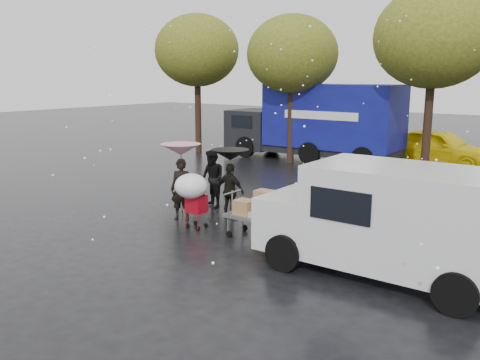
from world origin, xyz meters
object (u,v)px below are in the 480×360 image
Objects in this scene: white_van at (391,220)px; yellow_taxi at (439,148)px; blue_truck at (316,122)px; person_black at (230,191)px; shopping_cart at (192,189)px; person_pink at (182,189)px; vendor_cart at (260,210)px.

white_van reaches higher than yellow_taxi.
blue_truck is 1.74× the size of yellow_taxi.
shopping_cart is (-0.12, -1.45, 0.30)m from person_black.
person_pink is at bearing 174.59° from white_van.
vendor_cart is at bearing -28.21° from person_pink.
person_black is 0.32× the size of yellow_taxi.
person_pink is at bearing 148.06° from shopping_cart.
white_van is 1.03× the size of yellow_taxi.
blue_truck is at bearing 118.80° from yellow_taxi.
vendor_cart is (1.72, -1.09, -0.04)m from person_black.
vendor_cart is 3.38m from white_van.
blue_truck is (-2.63, 11.51, 0.69)m from shopping_cart.
white_van reaches higher than person_black.
vendor_cart is (2.69, -0.17, -0.12)m from person_pink.
vendor_cart is 0.32× the size of yellow_taxi.
blue_truck is (-4.46, 11.16, 1.03)m from vendor_cart.
person_black is at bearing 18.85° from person_pink.
shopping_cart is at bearing -77.15° from blue_truck.
shopping_cart is (0.85, -0.53, 0.22)m from person_pink.
person_black is at bearing 147.62° from vendor_cart.
yellow_taxi is (-2.75, 13.39, -0.35)m from white_van.
person_black is at bearing -74.76° from blue_truck.
yellow_taxi is at bearing 87.42° from vendor_cart.
person_black is at bearing 177.80° from yellow_taxi.
white_van is at bearing -56.00° from blue_truck.
person_pink reaches higher than vendor_cart.
person_pink is 1.33m from person_black.
shopping_cart is 0.30× the size of white_van.
person_pink is 1.11× the size of vendor_cart.
blue_truck reaches higher than white_van.
vendor_cart is at bearing -68.21° from blue_truck.
shopping_cart is 11.83m from blue_truck.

